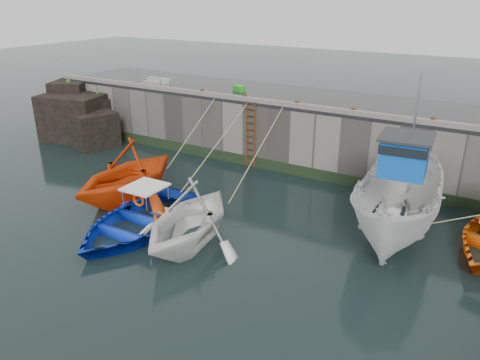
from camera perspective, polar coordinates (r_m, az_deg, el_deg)
The scene contains 21 objects.
ground at distance 14.74m, azimuth -11.50°, elevation -11.28°, with size 120.00×120.00×0.00m, color black.
quay_back at distance 23.95m, azimuth 8.55°, elevation 6.03°, with size 30.00×5.00×3.00m, color slate.
road_back at distance 23.57m, azimuth 8.77°, elevation 9.72°, with size 30.00×5.00×0.16m, color black.
kerb_back at distance 21.42m, azimuth 6.34°, elevation 9.12°, with size 30.00×0.30×0.20m, color slate.
algae_back at distance 22.12m, azimuth 5.81°, elevation 1.40°, with size 30.00×0.08×0.50m, color black.
rock_outcrop at distance 28.88m, azimuth -18.90°, elevation 7.34°, with size 5.85×4.24×3.41m.
ladder at distance 22.52m, azimuth 1.27°, elevation 5.49°, with size 0.51×0.08×3.20m.
boat_near_white at distance 20.00m, azimuth -13.34°, elevation -2.16°, with size 4.60×5.33×2.81m, color #E4430C.
boat_near_white_rope at distance 22.97m, azimuth -6.07°, elevation 1.52°, with size 0.04×4.36×3.10m, color tan, non-canonical shape.
boat_near_blue at distance 17.42m, azimuth -12.22°, elevation -5.81°, with size 4.07×5.70×1.18m, color #0C2DB9.
boat_near_blue_rope at distance 21.08m, azimuth -2.75°, elevation -0.29°, with size 0.04×5.94×3.10m, color tan, non-canonical shape.
boat_near_blacktrim at distance 16.22m, azimuth -6.14°, elevation -7.61°, with size 4.17×4.83×2.54m, color white.
boat_near_blacktrim_rope at distance 20.08m, azimuth 2.59°, elevation -1.46°, with size 0.04×5.83×3.10m, color tan, non-canonical shape.
boat_far_white at distance 17.04m, azimuth 18.89°, elevation -2.75°, with size 3.40×7.58×5.85m.
fish_crate at distance 24.76m, azimuth -0.09°, elevation 11.10°, with size 0.65×0.38×0.30m, color #219A1C.
railing at distance 27.00m, azimuth -10.04°, elevation 11.79°, with size 1.60×1.05×1.00m.
bollard_a at distance 23.96m, azimuth -4.64°, elevation 10.64°, with size 0.18×0.18×0.28m, color #3F1E0F.
bollard_b at distance 22.63m, azimuth 0.62°, elevation 10.04°, with size 0.18×0.18×0.28m, color #3F1E0F.
bollard_c at distance 21.42m, azimuth 6.95°, elevation 9.20°, with size 0.18×0.18×0.28m, color #3F1E0F.
bollard_d at distance 20.53m, azimuth 13.63°, elevation 8.19°, with size 0.18×0.18×0.28m, color #3F1E0F.
bollard_e at distance 19.86m, azimuth 22.46°, elevation 6.69°, with size 0.18×0.18×0.28m, color #3F1E0F.
Camera 1 is at (8.67, -8.87, 7.96)m, focal length 35.00 mm.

